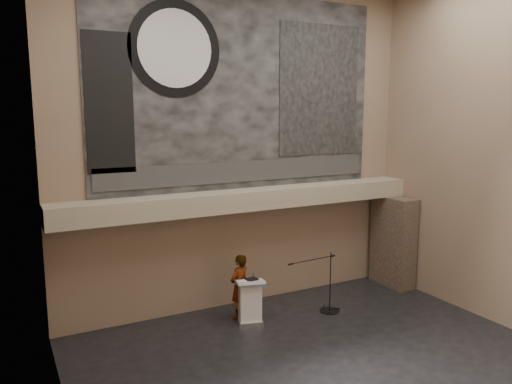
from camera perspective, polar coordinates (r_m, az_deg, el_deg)
floor at (r=11.08m, az=8.16°, el=-19.06°), size 10.00×10.00×0.00m
wall_back at (r=13.23m, az=-1.62°, el=4.99°), size 10.00×0.02×8.50m
wall_left at (r=7.95m, az=-21.72°, el=1.45°), size 0.02×8.00×8.50m
wall_right at (r=13.38m, az=26.30°, el=4.09°), size 0.02×8.00×8.50m
soffit at (r=13.03m, az=-0.82°, el=-0.83°), size 10.00×0.80×0.50m
sprinkler_left at (r=12.42m, az=-7.32°, el=-2.74°), size 0.04×0.04×0.06m
sprinkler_right at (r=13.99m, az=6.24°, el=-1.35°), size 0.04×0.04×0.06m
banner at (r=13.17m, az=-1.59°, el=11.29°), size 8.00×0.05×5.00m
banner_text_strip at (r=13.22m, az=-1.47°, el=2.38°), size 7.76×0.02×0.55m
banner_clock_rim at (r=12.52m, az=-9.24°, el=15.87°), size 2.30×0.02×2.30m
banner_clock_face at (r=12.50m, az=-9.21°, el=15.88°), size 1.84×0.02×1.84m
banner_building_print at (r=14.36m, az=7.29°, el=11.45°), size 2.60×0.02×3.60m
banner_brick_print at (r=12.02m, az=-16.42°, el=9.67°), size 1.10×0.02×3.20m
stone_pier at (r=15.66m, az=15.40°, el=-5.43°), size 0.60×1.40×2.70m
lectern at (r=12.67m, az=-0.69°, el=-12.42°), size 0.79×0.65×1.13m
binder at (r=12.53m, az=-0.50°, el=-9.93°), size 0.30×0.25×0.04m
papers at (r=12.39m, az=-1.37°, el=-10.23°), size 0.24×0.32×0.00m
speaker_person at (r=12.86m, az=-1.91°, el=-10.76°), size 0.72×0.61×1.67m
mic_stand at (r=13.57m, az=8.25°, el=-12.39°), size 1.62×0.52×1.60m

